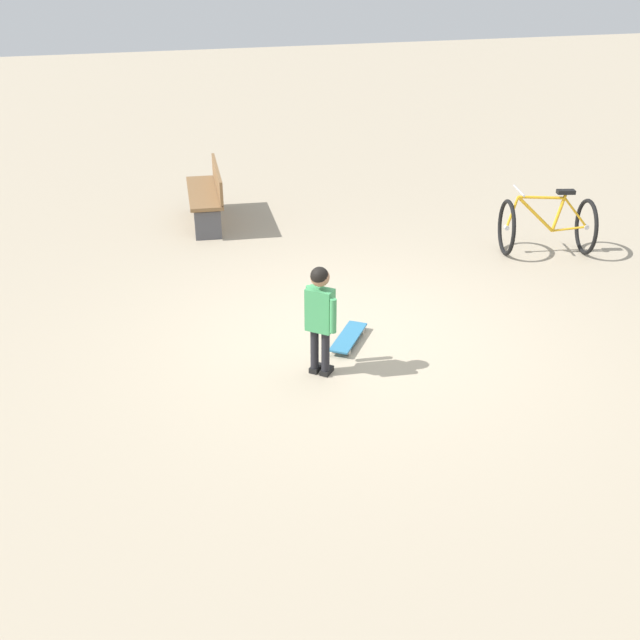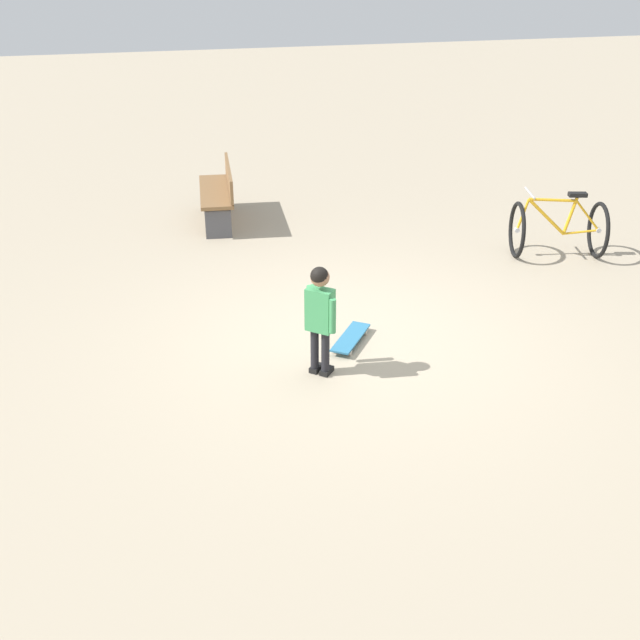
% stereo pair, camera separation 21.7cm
% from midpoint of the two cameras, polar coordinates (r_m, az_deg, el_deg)
% --- Properties ---
extents(ground_plane, '(50.00, 50.00, 0.00)m').
position_cam_midpoint_polar(ground_plane, '(7.45, 3.71, -1.30)').
color(ground_plane, tan).
extents(child_person, '(0.39, 0.28, 1.06)m').
position_cam_midpoint_polar(child_person, '(6.50, 0.96, 0.84)').
color(child_person, black).
rests_on(child_person, ground).
extents(skateboard, '(0.65, 0.56, 0.07)m').
position_cam_midpoint_polar(skateboard, '(7.30, 3.24, -1.40)').
color(skateboard, teal).
rests_on(skateboard, ground).
extents(bicycle_near, '(0.99, 1.23, 0.85)m').
position_cam_midpoint_polar(bicycle_near, '(9.80, 18.55, 6.76)').
color(bicycle_near, black).
rests_on(bicycle_near, ground).
extents(street_bench, '(1.64, 0.63, 0.80)m').
position_cam_midpoint_polar(street_bench, '(10.69, -7.22, 9.77)').
color(street_bench, brown).
rests_on(street_bench, ground).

